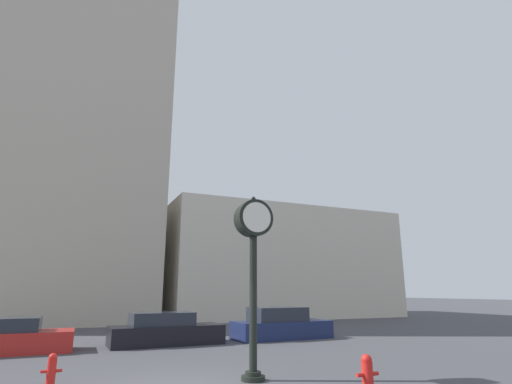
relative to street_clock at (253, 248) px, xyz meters
name	(u,v)px	position (x,y,z in m)	size (l,w,h in m)	color
building_tall_tower	(66,95)	(-6.47, 23.69, 14.53)	(15.16, 12.00, 35.73)	#BCB29E
building_storefront_row	(272,265)	(12.21, 23.69, 1.22)	(20.18, 12.00, 9.12)	beige
street_clock	(253,248)	(0.00, 0.00, 0.00)	(1.00, 0.60, 4.76)	black
car_red	(7,338)	(-6.37, 7.69, -2.81)	(4.33, 1.82, 1.24)	red
car_black	(165,331)	(-0.64, 7.79, -2.78)	(4.69, 1.92, 1.31)	black
car_navy	(281,325)	(4.81, 7.75, -2.73)	(4.74, 2.03, 1.44)	#19234C
fire_hydrant_near	(52,369)	(-4.64, 1.43, -2.96)	(0.47, 0.20, 0.73)	red
fire_hydrant_far	(367,372)	(2.02, -1.95, -2.94)	(0.59, 0.26, 0.77)	red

